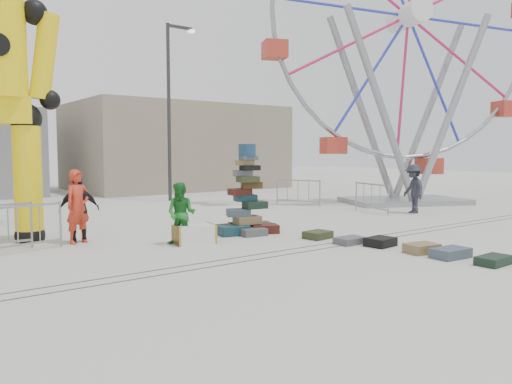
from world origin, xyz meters
TOP-DOWN VIEW (x-y plane):
  - ground at (0.00, 0.00)m, footprint 90.00×90.00m
  - track_line_near at (0.00, 0.60)m, footprint 40.00×0.04m
  - track_line_far at (0.00, 1.00)m, footprint 40.00×0.04m
  - building_right at (7.00, 20.00)m, footprint 12.00×8.00m
  - lamp_post_right at (3.09, 13.00)m, footprint 1.41×0.25m
  - suitcase_tower at (0.54, 3.52)m, footprint 1.88×1.57m
  - crash_test_dummy at (-5.14, 5.87)m, footprint 2.87×1.26m
  - ferris_wheel at (10.72, 5.87)m, footprint 11.29×5.06m
  - steamer_trunk at (-1.42, 3.00)m, footprint 1.06×0.72m
  - row_case_0 at (1.53, 1.69)m, footprint 0.75×0.62m
  - row_case_1 at (1.64, 0.66)m, footprint 0.75×0.51m
  - row_case_2 at (2.00, 0.02)m, footprint 0.74×0.62m
  - row_case_3 at (2.11, -1.06)m, footprint 0.80×0.62m
  - row_case_4 at (2.17, -1.74)m, footprint 0.88×0.57m
  - row_case_5 at (2.28, -2.63)m, footprint 0.80×0.48m
  - barricade_dummy_c at (-5.17, 4.33)m, footprint 1.98×0.50m
  - barricade_wheel_front at (7.02, 4.55)m, footprint 0.57×1.97m
  - barricade_wheel_back at (6.42, 8.00)m, footprint 0.84×1.89m
  - pedestrian_red at (-3.70, 4.74)m, footprint 0.78×0.64m
  - pedestrian_green at (-1.76, 3.03)m, footprint 0.92×0.94m
  - pedestrian_black at (-3.64, 4.86)m, footprint 1.04×0.63m
  - pedestrian_grey at (8.05, 3.47)m, footprint 1.09×1.33m

SIDE VIEW (x-z plane):
  - ground at x=0.00m, z-range 0.00..0.00m
  - track_line_near at x=0.00m, z-range 0.00..0.01m
  - track_line_far at x=0.00m, z-range 0.00..0.01m
  - row_case_1 at x=1.64m, z-range 0.00..0.17m
  - row_case_5 at x=2.28m, z-range 0.00..0.18m
  - row_case_0 at x=1.53m, z-range 0.00..0.19m
  - row_case_3 at x=2.11m, z-range 0.00..0.21m
  - row_case_2 at x=2.00m, z-range 0.00..0.21m
  - row_case_4 at x=2.17m, z-range 0.00..0.21m
  - steamer_trunk at x=-1.42m, z-range 0.00..0.46m
  - barricade_dummy_c at x=-5.17m, z-range 0.00..1.10m
  - barricade_wheel_front at x=7.02m, z-range 0.00..1.10m
  - barricade_wheel_back at x=6.42m, z-range 0.00..1.10m
  - suitcase_tower at x=0.54m, z-range -0.55..1.93m
  - pedestrian_green at x=-1.76m, z-range 0.00..1.53m
  - pedestrian_black at x=-3.64m, z-range 0.00..1.65m
  - pedestrian_grey at x=8.05m, z-range 0.00..1.80m
  - pedestrian_red at x=-3.70m, z-range 0.00..1.83m
  - building_right at x=7.00m, z-range 0.00..5.00m
  - crash_test_dummy at x=-5.14m, z-range 0.19..7.37m
  - lamp_post_right at x=3.09m, z-range 0.48..8.48m
  - ferris_wheel at x=10.72m, z-range -0.11..14.08m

